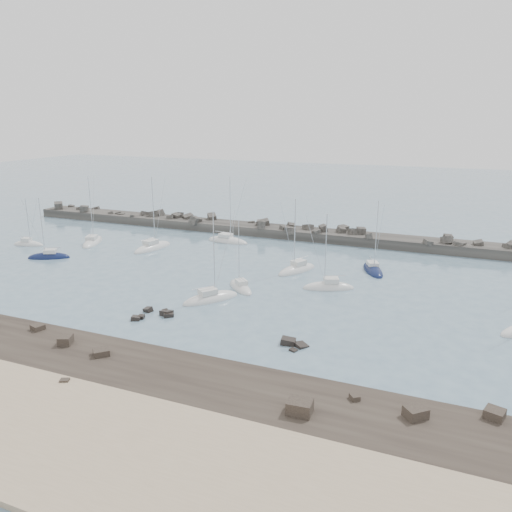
{
  "coord_description": "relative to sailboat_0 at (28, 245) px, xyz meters",
  "views": [
    {
      "loc": [
        29.81,
        -56.97,
        24.03
      ],
      "look_at": [
        1.3,
        12.0,
        2.97
      ],
      "focal_mm": 35.0,
      "sensor_mm": 36.0,
      "label": 1
    }
  ],
  "objects": [
    {
      "name": "sailboat_3",
      "position": [
        23.55,
        6.89,
        0.01
      ],
      "size": [
        4.45,
        9.48,
        14.48
      ],
      "color": "silver",
      "rests_on": "ground"
    },
    {
      "name": "sailboat_0",
      "position": [
        0.0,
        0.0,
        0.0
      ],
      "size": [
        6.42,
        3.11,
        9.97
      ],
      "color": "silver",
      "rests_on": "ground"
    },
    {
      "name": "sailboat_4",
      "position": [
        34.24,
        16.98,
        -0.0
      ],
      "size": [
        9.02,
        3.47,
        13.91
      ],
      "color": "silver",
      "rests_on": "ground"
    },
    {
      "name": "sailboat_8",
      "position": [
        64.04,
        8.64,
        -0.01
      ],
      "size": [
        5.48,
        8.18,
        12.42
      ],
      "color": "#0F1940",
      "rests_on": "ground"
    },
    {
      "name": "sailboat_9",
      "position": [
        59.6,
        -2.34,
        0.01
      ],
      "size": [
        7.72,
        4.95,
        11.92
      ],
      "color": "silver",
      "rests_on": "ground"
    },
    {
      "name": "rock_cluster_far",
      "position": [
        60.69,
        -21.72,
        -0.04
      ],
      "size": [
        3.31,
        2.68,
        1.4
      ],
      "color": "black",
      "rests_on": "ground"
    },
    {
      "name": "sailboat_1",
      "position": [
        10.27,
        6.08,
        -0.01
      ],
      "size": [
        5.99,
        9.26,
        13.96
      ],
      "color": "silver",
      "rests_on": "ground"
    },
    {
      "name": "breakwater",
      "position": [
        38.54,
        26.01,
        0.18
      ],
      "size": [
        115.0,
        7.37,
        4.96
      ],
      "color": "#312F2C",
      "rests_on": "ground"
    },
    {
      "name": "rock_cluster_near",
      "position": [
        42.32,
        -20.44,
        -0.01
      ],
      "size": [
        4.69,
        4.26,
        1.3
      ],
      "color": "black",
      "rests_on": "ground"
    },
    {
      "name": "sailboat_2",
      "position": [
        10.32,
        -5.33,
        0.0
      ],
      "size": [
        7.42,
        5.22,
        11.52
      ],
      "color": "#0F1940",
      "rests_on": "ground"
    },
    {
      "name": "ground",
      "position": [
        46.02,
        -11.99,
        -0.14
      ],
      "size": [
        400.0,
        400.0,
        0.0
      ],
      "primitive_type": "plane",
      "color": "slate",
      "rests_on": "ground"
    },
    {
      "name": "sand_strip",
      "position": [
        46.02,
        -43.99,
        -0.14
      ],
      "size": [
        140.0,
        14.0,
        1.0
      ],
      "primitive_type": "cube",
      "color": "tan",
      "rests_on": "ground"
    },
    {
      "name": "sailboat_6",
      "position": [
        52.81,
        3.9,
        0.02
      ],
      "size": [
        5.76,
        8.22,
        12.79
      ],
      "color": "silver",
      "rests_on": "ground"
    },
    {
      "name": "sailboat_7",
      "position": [
        46.03,
        -12.92,
        0.01
      ],
      "size": [
        6.85,
        8.21,
        13.13
      ],
      "color": "silver",
      "rests_on": "ground"
    },
    {
      "name": "rock_shelf",
      "position": [
        46.05,
        -33.98,
        -0.12
      ],
      "size": [
        140.0,
        12.15,
        1.87
      ],
      "color": "black",
      "rests_on": "ground"
    },
    {
      "name": "sailboat_5",
      "position": [
        47.89,
        -7.15,
        -0.01
      ],
      "size": [
        6.24,
        6.13,
        10.69
      ],
      "color": "silver",
      "rests_on": "ground"
    }
  ]
}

